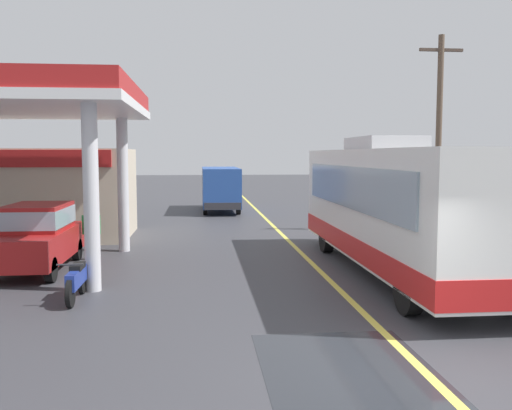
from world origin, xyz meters
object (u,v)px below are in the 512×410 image
(coach_bus_main, at_px, (395,209))
(motorcycle_parked_forecourt, at_px, (77,280))
(minibus_opposing_lane, at_px, (220,185))
(car_at_pump, at_px, (37,234))
(pedestrian_near_pump, at_px, (91,229))

(coach_bus_main, relative_size, motorcycle_parked_forecourt, 6.13)
(minibus_opposing_lane, distance_m, motorcycle_parked_forecourt, 19.53)
(car_at_pump, bearing_deg, coach_bus_main, -7.76)
(motorcycle_parked_forecourt, bearing_deg, coach_bus_main, 14.56)
(minibus_opposing_lane, bearing_deg, coach_bus_main, -76.65)
(motorcycle_parked_forecourt, height_order, pedestrian_near_pump, pedestrian_near_pump)
(coach_bus_main, distance_m, motorcycle_parked_forecourt, 8.29)
(motorcycle_parked_forecourt, bearing_deg, car_at_pump, 117.56)
(motorcycle_parked_forecourt, bearing_deg, pedestrian_near_pump, 96.80)
(motorcycle_parked_forecourt, xyz_separation_m, pedestrian_near_pump, (-0.57, 4.79, 0.49))
(coach_bus_main, xyz_separation_m, motorcycle_parked_forecourt, (-7.93, -2.06, -1.28))
(coach_bus_main, xyz_separation_m, minibus_opposing_lane, (-4.05, 17.05, -0.25))
(car_at_pump, xyz_separation_m, motorcycle_parked_forecourt, (1.76, -3.38, -0.57))
(coach_bus_main, relative_size, pedestrian_near_pump, 6.65)
(minibus_opposing_lane, height_order, motorcycle_parked_forecourt, minibus_opposing_lane)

